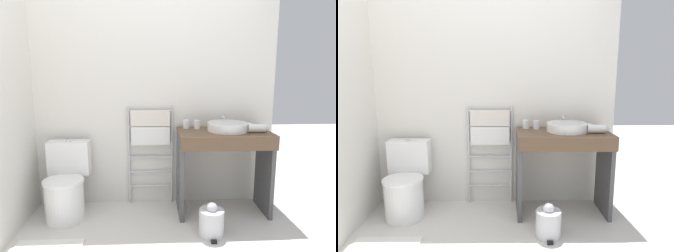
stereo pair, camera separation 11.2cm
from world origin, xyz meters
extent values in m
cube|color=silver|center=(0.00, 1.39, 1.18)|extent=(2.65, 0.12, 2.36)
cylinder|color=white|center=(-0.84, 0.95, 0.19)|extent=(0.37, 0.37, 0.39)
cylinder|color=white|center=(-0.84, 0.95, 0.40)|extent=(0.39, 0.39, 0.02)
cube|color=white|center=(-0.84, 1.20, 0.56)|extent=(0.42, 0.17, 0.35)
cylinder|color=silver|center=(-0.84, 1.20, 0.74)|extent=(0.05, 0.05, 0.01)
cylinder|color=silver|center=(-0.23, 1.30, 0.53)|extent=(0.02, 0.02, 1.07)
cylinder|color=silver|center=(0.23, 1.30, 0.53)|extent=(0.02, 0.02, 1.07)
cylinder|color=silver|center=(0.00, 1.30, 0.19)|extent=(0.46, 0.02, 0.02)
cylinder|color=silver|center=(0.00, 1.30, 0.36)|extent=(0.46, 0.02, 0.02)
cylinder|color=silver|center=(0.00, 1.30, 0.52)|extent=(0.46, 0.02, 0.02)
cylinder|color=silver|center=(0.00, 1.30, 0.69)|extent=(0.46, 0.02, 0.02)
cylinder|color=silver|center=(0.00, 1.30, 0.86)|extent=(0.46, 0.02, 0.02)
cylinder|color=silver|center=(0.00, 1.30, 1.02)|extent=(0.46, 0.02, 0.02)
cube|color=silver|center=(0.00, 1.27, 0.95)|extent=(0.41, 0.04, 0.17)
cube|color=white|center=(0.00, 1.27, 0.77)|extent=(0.41, 0.04, 0.20)
cube|color=brown|center=(0.73, 1.05, 0.83)|extent=(0.91, 0.53, 0.03)
cube|color=brown|center=(0.73, 0.79, 0.77)|extent=(0.91, 0.02, 0.10)
cube|color=#4C4C4F|center=(0.30, 1.05, 0.41)|extent=(0.04, 0.45, 0.82)
cube|color=#4C4C4F|center=(1.16, 1.05, 0.41)|extent=(0.04, 0.45, 0.82)
cylinder|color=white|center=(0.77, 1.06, 0.89)|extent=(0.40, 0.40, 0.08)
cylinder|color=silver|center=(0.77, 1.06, 0.93)|extent=(0.33, 0.33, 0.01)
cylinder|color=silver|center=(0.77, 1.28, 0.91)|extent=(0.02, 0.02, 0.12)
cylinder|color=silver|center=(0.77, 1.24, 0.96)|extent=(0.02, 0.09, 0.02)
cylinder|color=white|center=(0.37, 1.21, 0.89)|extent=(0.07, 0.07, 0.09)
cylinder|color=white|center=(0.48, 1.19, 0.89)|extent=(0.07, 0.07, 0.09)
cylinder|color=white|center=(1.03, 0.97, 0.89)|extent=(0.17, 0.08, 0.08)
cone|color=silver|center=(1.14, 0.97, 0.89)|extent=(0.06, 0.07, 0.07)
cube|color=white|center=(0.99, 1.06, 0.89)|extent=(0.05, 0.10, 0.06)
cylinder|color=silver|center=(0.53, 0.59, 0.12)|extent=(0.22, 0.22, 0.24)
sphere|color=silver|center=(0.53, 0.59, 0.26)|extent=(0.10, 0.10, 0.10)
cube|color=black|center=(0.53, 0.47, 0.01)|extent=(0.05, 0.04, 0.02)
cube|color=silver|center=(-0.85, 0.40, 0.01)|extent=(0.56, 0.36, 0.01)
camera|label=1|loc=(0.02, -1.83, 1.44)|focal=32.00mm
camera|label=2|loc=(0.13, -1.83, 1.44)|focal=32.00mm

